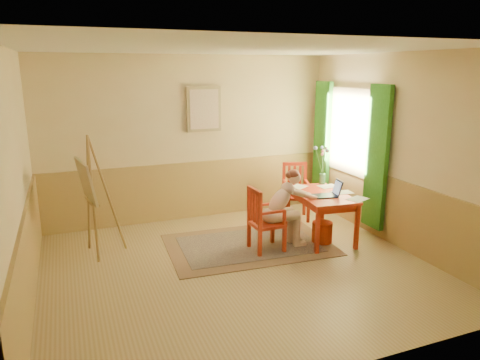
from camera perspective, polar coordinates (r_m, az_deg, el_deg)
name	(u,v)px	position (r m, az deg, el deg)	size (l,w,h in m)	color
room	(238,165)	(5.55, -0.30, 1.98)	(5.04, 4.54, 2.84)	tan
wainscot	(218,214)	(6.51, -2.86, -4.40)	(5.00, 4.50, 1.00)	tan
window	(348,144)	(7.66, 13.73, 4.55)	(0.12, 2.01, 2.20)	white
wall_portrait	(204,109)	(7.62, -4.66, 9.06)	(0.60, 0.05, 0.76)	#9B865A
rug	(249,245)	(6.70, 1.15, -8.30)	(2.49, 1.74, 0.02)	#8C7251
table	(321,199)	(6.89, 10.38, -2.44)	(0.83, 1.26, 0.72)	#B23018
chair_left	(264,220)	(6.35, 3.05, -5.13)	(0.45, 0.43, 0.95)	#B23018
chair_back	(295,191)	(7.80, 7.15, -1.44)	(0.55, 0.57, 0.98)	#B23018
figure	(284,206)	(6.46, 5.70, -3.28)	(0.86, 0.37, 1.17)	beige
laptop	(329,193)	(6.73, 11.40, -1.66)	(0.43, 0.30, 0.24)	#1E2338
papers	(331,191)	(7.03, 11.60, -1.38)	(0.85, 1.25, 0.00)	white
vase	(322,166)	(7.40, 10.52, 1.74)	(0.23, 0.33, 0.63)	#3F724C
wastebasket	(322,232)	(6.86, 10.51, -6.63)	(0.30, 0.30, 0.33)	#B62A0C
easel	(89,186)	(6.39, -18.86, -0.68)	(0.62, 0.77, 1.72)	olive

